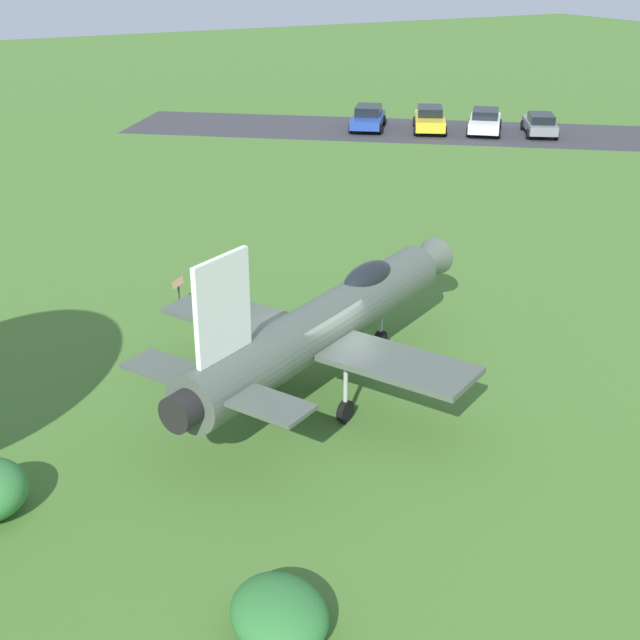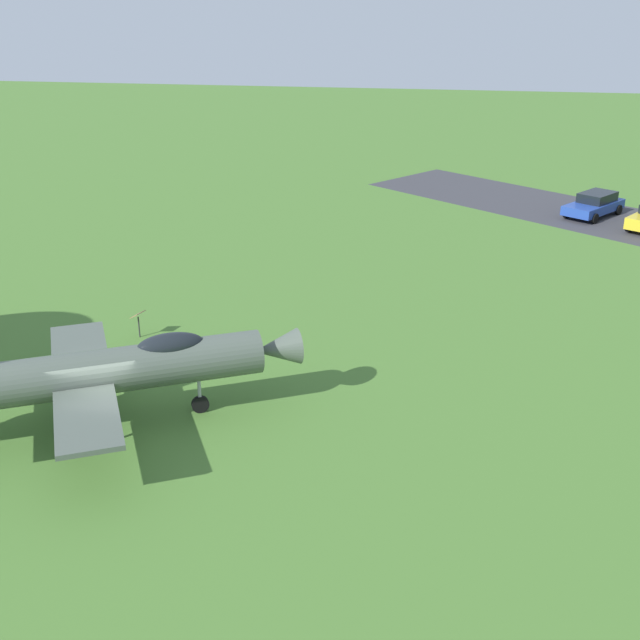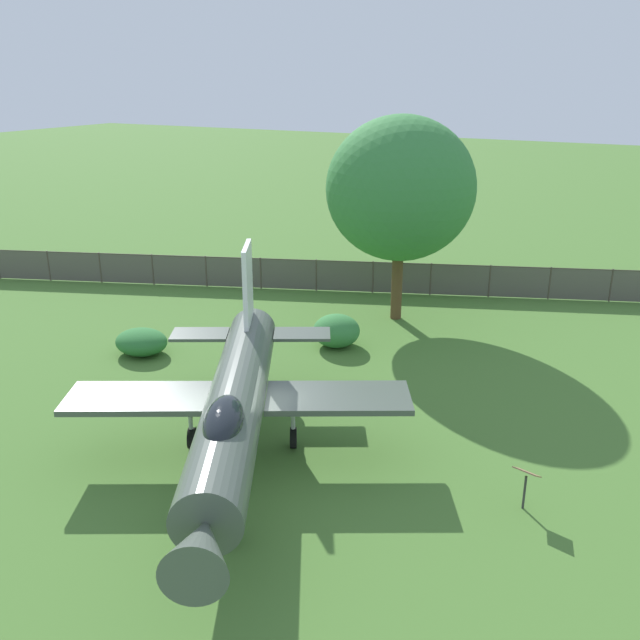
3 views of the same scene
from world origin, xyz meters
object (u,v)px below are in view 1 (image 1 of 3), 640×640
at_px(shrub_by_tree, 279,614).
at_px(parked_car_white, 485,121).
at_px(parked_car_blue, 368,117).
at_px(info_plaque, 178,287).
at_px(parked_car_gray, 540,124).
at_px(parked_car_yellow, 430,119).
at_px(display_jet, 329,319).

bearing_deg(shrub_by_tree, parked_car_white, 47.61).
bearing_deg(parked_car_blue, shrub_by_tree, 3.34).
bearing_deg(info_plaque, parked_car_white, 34.30).
xyz_separation_m(parked_car_gray, parked_car_yellow, (-5.55, 4.43, 0.06)).
distance_m(parked_car_gray, parked_car_blue, 11.19).
bearing_deg(parked_car_blue, display_jet, 3.61).
bearing_deg(parked_car_yellow, display_jet, -6.23).
bearing_deg(parked_car_gray, parked_car_white, 83.06).
bearing_deg(info_plaque, parked_car_yellow, 40.35).
xyz_separation_m(parked_car_white, parked_car_yellow, (-2.86, 2.16, 0.03)).
bearing_deg(display_jet, parked_car_gray, 11.86).
distance_m(display_jet, parked_car_yellow, 35.90).
relative_size(shrub_by_tree, info_plaque, 1.79).
relative_size(display_jet, parked_car_white, 2.46).
relative_size(parked_car_white, parked_car_blue, 0.98).
height_order(info_plaque, parked_car_white, parked_car_white).
distance_m(display_jet, shrub_by_tree, 9.64).
distance_m(info_plaque, parked_car_blue, 31.59).
height_order(shrub_by_tree, parked_car_gray, parked_car_gray).
relative_size(display_jet, parked_car_gray, 2.57).
bearing_deg(display_jet, parked_car_white, 17.34).
height_order(parked_car_yellow, parked_car_blue, parked_car_yellow).
distance_m(display_jet, parked_car_blue, 36.02).
relative_size(parked_car_gray, parked_car_white, 0.96).
height_order(parked_car_white, parked_car_blue, parked_car_blue).
xyz_separation_m(parked_car_gray, parked_car_blue, (-8.80, 6.91, 0.03)).
relative_size(info_plaque, parked_car_blue, 0.23).
bearing_deg(parked_car_white, parked_car_gray, 89.71).
relative_size(display_jet, parked_car_yellow, 2.38).
relative_size(parked_car_yellow, parked_car_blue, 1.01).
height_order(parked_car_gray, parked_car_yellow, parked_car_yellow).
distance_m(display_jet, parked_car_gray, 36.64).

